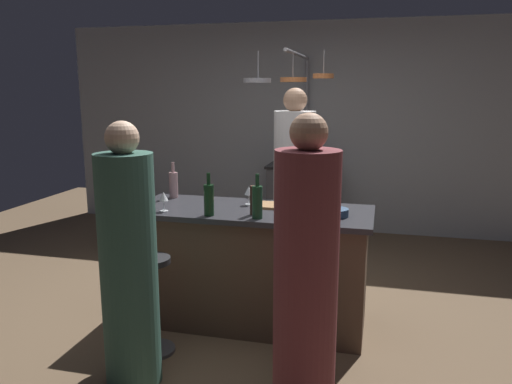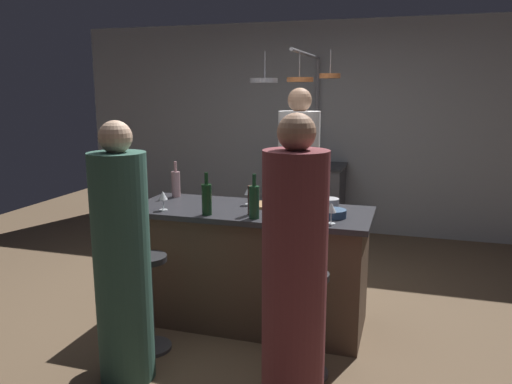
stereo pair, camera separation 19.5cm
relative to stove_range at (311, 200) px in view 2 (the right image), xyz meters
name	(u,v)px [view 2 (the right image)]	position (x,y,z in m)	size (l,w,h in m)	color
ground_plane	(250,320)	(0.00, -2.45, -0.45)	(9.00, 9.00, 0.00)	brown
back_wall	(318,128)	(0.00, 0.40, 0.85)	(6.40, 0.16, 2.60)	#9EA3A8
kitchen_island	(250,266)	(0.00, -2.45, 0.01)	(1.80, 0.72, 0.90)	brown
stove_range	(311,200)	(0.00, 0.00, 0.00)	(0.80, 0.64, 0.89)	#47474C
chef	(298,194)	(0.16, -1.48, 0.39)	(0.38, 0.38, 1.79)	white
bar_stool_left	(149,298)	(-0.53, -3.07, -0.07)	(0.28, 0.28, 0.68)	#4C4C51
guest_left	(122,264)	(-0.50, -3.42, 0.30)	(0.34, 0.34, 1.61)	#33594C
bar_stool_right	(307,319)	(0.57, -3.07, -0.07)	(0.28, 0.28, 0.68)	#4C4C51
guest_right	(294,279)	(0.56, -3.43, 0.32)	(0.35, 0.35, 1.66)	brown
overhead_pot_rack	(302,99)	(-0.02, -0.59, 1.23)	(0.89, 1.48, 2.17)	gray
potted_plant	(135,222)	(-1.83, -1.05, -0.15)	(0.36, 0.36, 0.52)	brown
cutting_board	(276,206)	(0.17, -2.34, 0.46)	(0.32, 0.22, 0.02)	#997047
pepper_mill	(251,200)	(0.06, -2.61, 0.56)	(0.05, 0.05, 0.21)	#382319
wine_bottle_red	(207,199)	(-0.24, -2.71, 0.57)	(0.07, 0.07, 0.31)	#143319
wine_bottle_green	(254,201)	(0.11, -2.71, 0.57)	(0.07, 0.07, 0.31)	#193D23
wine_bottle_rose	(176,183)	(-0.72, -2.21, 0.57)	(0.07, 0.07, 0.30)	#B78C8E
wine_glass_near_left_guest	(163,196)	(-0.60, -2.68, 0.56)	(0.07, 0.07, 0.15)	silver
wine_glass_near_right_guest	(331,209)	(0.65, -2.70, 0.56)	(0.07, 0.07, 0.15)	silver
wine_glass_by_chef	(249,191)	(-0.05, -2.32, 0.56)	(0.07, 0.07, 0.15)	silver
mixing_bowl_blue	(333,213)	(0.63, -2.52, 0.48)	(0.18, 0.18, 0.06)	#334C6B
mixing_bowl_steel	(329,203)	(0.56, -2.24, 0.49)	(0.15, 0.15, 0.07)	#B7B7BC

